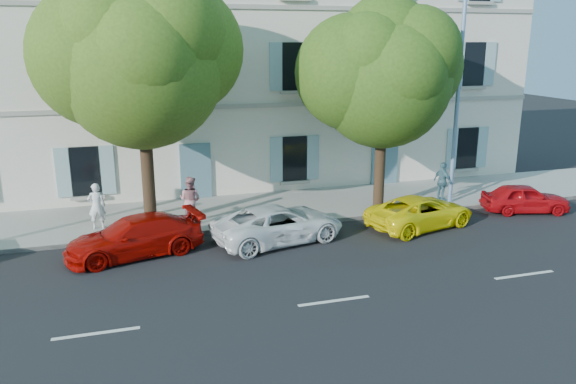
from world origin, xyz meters
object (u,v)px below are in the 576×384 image
object	(u,v)px
tree_left	(141,66)
tree_right	(383,81)
street_lamp	(461,88)
car_white_coupe	(279,224)
pedestrian_a	(97,206)
car_yellow_supercar	(420,212)
pedestrian_b	(190,200)
car_red_coupe	(135,237)
pedestrian_c	(443,182)
car_red_hatchback	(525,198)

from	to	relation	value
tree_left	tree_right	bearing A→B (deg)	-3.39
tree_left	street_lamp	size ratio (longest dim) A/B	1.06
car_white_coupe	pedestrian_a	size ratio (longest dim) A/B	2.73
tree_left	car_yellow_supercar	bearing A→B (deg)	-15.02
tree_right	pedestrian_b	size ratio (longest dim) A/B	4.52
car_red_coupe	street_lamp	world-z (taller)	street_lamp
pedestrian_c	tree_left	bearing A→B (deg)	76.91
car_red_coupe	tree_right	bearing A→B (deg)	88.25
street_lamp	pedestrian_b	world-z (taller)	street_lamp
car_red_hatchback	tree_right	xyz separation A→B (m)	(-5.69, 1.56, 4.64)
tree_right	car_white_coupe	bearing A→B (deg)	-156.54
car_yellow_supercar	pedestrian_c	distance (m)	3.40
car_yellow_supercar	car_red_hatchback	xyz separation A→B (m)	(4.96, 0.48, -0.01)
car_red_hatchback	tree_left	size ratio (longest dim) A/B	0.38
tree_right	car_red_coupe	bearing A→B (deg)	-168.26
tree_right	pedestrian_a	xyz separation A→B (m)	(-10.65, 0.73, -4.23)
street_lamp	car_yellow_supercar	bearing A→B (deg)	-142.69
tree_right	pedestrian_c	world-z (taller)	tree_right
tree_left	car_white_coupe	bearing A→B (deg)	-31.83
car_red_coupe	street_lamp	bearing A→B (deg)	84.99
street_lamp	pedestrian_a	bearing A→B (deg)	176.80
car_yellow_supercar	pedestrian_a	bearing A→B (deg)	61.06
tree_right	street_lamp	size ratio (longest dim) A/B	0.95
pedestrian_a	pedestrian_c	size ratio (longest dim) A/B	1.01
car_red_coupe	car_red_hatchback	size ratio (longest dim) A/B	1.29
car_red_hatchback	street_lamp	xyz separation A→B (m)	(-2.36, 1.51, 4.30)
car_yellow_supercar	pedestrian_b	distance (m)	8.48
car_yellow_supercar	tree_right	xyz separation A→B (m)	(-0.73, 2.04, 4.63)
car_white_coupe	street_lamp	distance (m)	9.29
car_white_coupe	car_yellow_supercar	xyz separation A→B (m)	(5.42, -0.00, -0.05)
car_yellow_supercar	tree_right	bearing A→B (deg)	4.42
pedestrian_a	street_lamp	bearing A→B (deg)	177.45
street_lamp	pedestrian_a	world-z (taller)	street_lamp
car_red_coupe	tree_left	world-z (taller)	tree_left
street_lamp	car_white_coupe	bearing A→B (deg)	-166.13
pedestrian_b	tree_right	bearing A→B (deg)	-147.53
car_white_coupe	car_yellow_supercar	distance (m)	5.42
pedestrian_a	car_red_coupe	bearing A→B (deg)	114.68
car_red_coupe	car_white_coupe	xyz separation A→B (m)	(4.76, -0.07, 0.00)
car_yellow_supercar	street_lamp	xyz separation A→B (m)	(2.60, 1.98, 4.28)
car_red_hatchback	pedestrian_c	size ratio (longest dim) A/B	2.04
car_yellow_supercar	tree_left	distance (m)	11.20
street_lamp	pedestrian_c	distance (m)	3.93
pedestrian_b	pedestrian_c	bearing A→B (deg)	-144.46
car_white_coupe	tree_right	world-z (taller)	tree_right
car_white_coupe	street_lamp	world-z (taller)	street_lamp
car_red_hatchback	tree_right	distance (m)	7.51
car_yellow_supercar	car_red_hatchback	distance (m)	4.98
tree_right	tree_left	bearing A→B (deg)	176.61
tree_left	pedestrian_a	distance (m)	5.21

